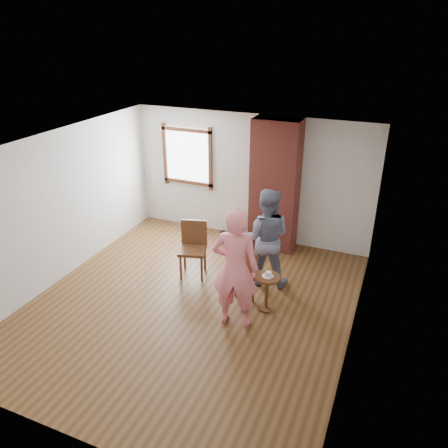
{
  "coord_description": "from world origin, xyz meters",
  "views": [
    {
      "loc": [
        2.78,
        -5.22,
        4.2
      ],
      "look_at": [
        0.24,
        0.8,
        1.15
      ],
      "focal_mm": 35.0,
      "sensor_mm": 36.0,
      "label": 1
    }
  ],
  "objects_px": {
    "person_pink": "(235,269)",
    "dining_chair_right": "(242,275)",
    "stoneware_crock": "(239,237)",
    "side_table": "(267,287)",
    "dining_chair_left": "(193,245)",
    "man": "(266,237)"
  },
  "relations": [
    {
      "from": "dining_chair_left",
      "to": "side_table",
      "type": "relative_size",
      "value": 1.66
    },
    {
      "from": "dining_chair_right",
      "to": "person_pink",
      "type": "relative_size",
      "value": 0.47
    },
    {
      "from": "stoneware_crock",
      "to": "dining_chair_left",
      "type": "bearing_deg",
      "value": -107.09
    },
    {
      "from": "dining_chair_right",
      "to": "side_table",
      "type": "bearing_deg",
      "value": 8.08
    },
    {
      "from": "stoneware_crock",
      "to": "side_table",
      "type": "bearing_deg",
      "value": -57.07
    },
    {
      "from": "dining_chair_left",
      "to": "side_table",
      "type": "bearing_deg",
      "value": -35.94
    },
    {
      "from": "dining_chair_right",
      "to": "side_table",
      "type": "relative_size",
      "value": 1.5
    },
    {
      "from": "stoneware_crock",
      "to": "dining_chair_right",
      "type": "bearing_deg",
      "value": -67.64
    },
    {
      "from": "side_table",
      "to": "man",
      "type": "height_order",
      "value": "man"
    },
    {
      "from": "man",
      "to": "dining_chair_left",
      "type": "bearing_deg",
      "value": -2.51
    },
    {
      "from": "dining_chair_left",
      "to": "man",
      "type": "bearing_deg",
      "value": -7.9
    },
    {
      "from": "man",
      "to": "dining_chair_right",
      "type": "bearing_deg",
      "value": 66.81
    },
    {
      "from": "person_pink",
      "to": "man",
      "type": "bearing_deg",
      "value": -102.29
    },
    {
      "from": "dining_chair_left",
      "to": "side_table",
      "type": "height_order",
      "value": "dining_chair_left"
    },
    {
      "from": "dining_chair_left",
      "to": "man",
      "type": "distance_m",
      "value": 1.34
    },
    {
      "from": "stoneware_crock",
      "to": "man",
      "type": "relative_size",
      "value": 0.23
    },
    {
      "from": "dining_chair_left",
      "to": "man",
      "type": "relative_size",
      "value": 0.57
    },
    {
      "from": "person_pink",
      "to": "dining_chair_right",
      "type": "bearing_deg",
      "value": -89.51
    },
    {
      "from": "dining_chair_left",
      "to": "side_table",
      "type": "distance_m",
      "value": 1.66
    },
    {
      "from": "stoneware_crock",
      "to": "man",
      "type": "distance_m",
      "value": 1.55
    },
    {
      "from": "stoneware_crock",
      "to": "dining_chair_left",
      "type": "xyz_separation_m",
      "value": [
        -0.39,
        -1.26,
        0.36
      ]
    },
    {
      "from": "side_table",
      "to": "person_pink",
      "type": "xyz_separation_m",
      "value": [
        -0.33,
        -0.53,
        0.55
      ]
    }
  ]
}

